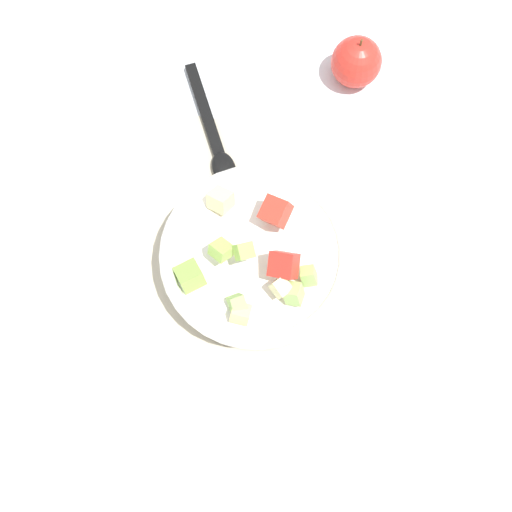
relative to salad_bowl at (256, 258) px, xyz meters
name	(u,v)px	position (x,y,z in m)	size (l,w,h in m)	color
ground_plane	(246,276)	(-0.01, 0.01, -0.05)	(2.40, 2.40, 0.00)	silver
placemat	(246,275)	(-0.01, 0.01, -0.05)	(0.51, 0.31, 0.01)	#BCB299
salad_bowl	(256,258)	(0.00, 0.00, 0.00)	(0.27, 0.27, 0.12)	white
serving_spoon	(215,141)	(0.20, 0.09, -0.04)	(0.22, 0.12, 0.01)	black
whole_apple	(356,62)	(0.35, -0.11, -0.01)	(0.08, 0.08, 0.09)	red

